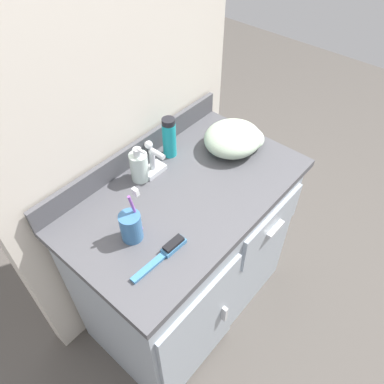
# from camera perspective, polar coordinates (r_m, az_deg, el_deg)

# --- Properties ---
(ground_plane) EXTENTS (6.00, 6.00, 0.00)m
(ground_plane) POSITION_cam_1_polar(r_m,az_deg,el_deg) (1.97, -0.60, -16.09)
(ground_plane) COLOR #4C4742
(wall_back) EXTENTS (1.09, 0.08, 2.20)m
(wall_back) POSITION_cam_1_polar(r_m,az_deg,el_deg) (1.32, -11.72, 15.99)
(wall_back) COLOR beige
(wall_back) RESTS_ON ground_plane
(vanity) EXTENTS (0.91, 0.54, 0.79)m
(vanity) POSITION_cam_1_polar(r_m,az_deg,el_deg) (1.62, -0.66, -9.45)
(vanity) COLOR #9EA8B2
(vanity) RESTS_ON ground_plane
(backsplash) EXTENTS (0.91, 0.02, 0.09)m
(backsplash) POSITION_cam_1_polar(r_m,az_deg,el_deg) (1.43, -8.59, 5.99)
(backsplash) COLOR #4C4C51
(backsplash) RESTS_ON vanity
(sink_faucet) EXTENTS (0.09, 0.09, 0.14)m
(sink_faucet) POSITION_cam_1_polar(r_m,az_deg,el_deg) (1.37, -5.97, 4.52)
(sink_faucet) COLOR silver
(sink_faucet) RESTS_ON vanity
(toothbrush_cup) EXTENTS (0.08, 0.07, 0.19)m
(toothbrush_cup) POSITION_cam_1_polar(r_m,az_deg,el_deg) (1.17, -9.30, -5.10)
(toothbrush_cup) COLOR teal
(toothbrush_cup) RESTS_ON vanity
(soap_dispenser) EXTENTS (0.07, 0.07, 0.14)m
(soap_dispenser) POSITION_cam_1_polar(r_m,az_deg,el_deg) (1.35, -8.04, 3.92)
(soap_dispenser) COLOR silver
(soap_dispenser) RESTS_ON vanity
(shaving_cream_can) EXTENTS (0.05, 0.05, 0.17)m
(shaving_cream_can) POSITION_cam_1_polar(r_m,az_deg,el_deg) (1.43, -3.49, 8.28)
(shaving_cream_can) COLOR teal
(shaving_cream_can) RESTS_ON vanity
(hairbrush) EXTENTS (0.21, 0.04, 0.03)m
(hairbrush) POSITION_cam_1_polar(r_m,az_deg,el_deg) (1.15, -3.95, -9.09)
(hairbrush) COLOR teal
(hairbrush) RESTS_ON vanity
(hand_towel) EXTENTS (0.24, 0.22, 0.10)m
(hand_towel) POSITION_cam_1_polar(r_m,az_deg,el_deg) (1.49, 6.67, 8.16)
(hand_towel) COLOR #A8BCA3
(hand_towel) RESTS_ON vanity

